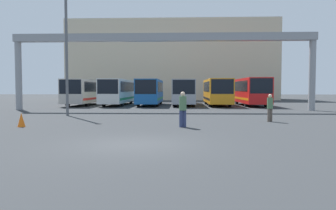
# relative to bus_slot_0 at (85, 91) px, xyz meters

# --- Properties ---
(ground_plane) EXTENTS (200.00, 200.00, 0.00)m
(ground_plane) POSITION_rel_bus_slot_0_xyz_m (9.97, -27.68, -1.77)
(ground_plane) COLOR #2D3033
(building_backdrop) EXTENTS (37.29, 12.00, 14.10)m
(building_backdrop) POSITION_rel_bus_slot_0_xyz_m (9.97, 22.93, 5.28)
(building_backdrop) COLOR beige
(building_backdrop) RESTS_ON ground
(overhead_gantry) EXTENTS (27.97, 0.80, 7.10)m
(overhead_gantry) POSITION_rel_bus_slot_0_xyz_m (9.97, -8.89, 4.18)
(overhead_gantry) COLOR gray
(overhead_gantry) RESTS_ON ground
(bus_slot_0) EXTENTS (2.59, 10.73, 3.06)m
(bus_slot_0) POSITION_rel_bus_slot_0_xyz_m (0.00, 0.00, 0.00)
(bus_slot_0) COLOR beige
(bus_slot_0) RESTS_ON ground
(bus_slot_1) EXTENTS (2.44, 11.53, 3.08)m
(bus_slot_1) POSITION_rel_bus_slot_0_xyz_m (3.99, 0.40, 0.01)
(bus_slot_1) COLOR silver
(bus_slot_1) RESTS_ON ground
(bus_slot_2) EXTENTS (2.48, 10.26, 3.05)m
(bus_slot_2) POSITION_rel_bus_slot_0_xyz_m (7.97, -0.24, -0.01)
(bus_slot_2) COLOR #1959A5
(bus_slot_2) RESTS_ON ground
(bus_slot_3) EXTENTS (2.57, 12.39, 3.03)m
(bus_slot_3) POSITION_rel_bus_slot_0_xyz_m (11.96, 0.83, -0.02)
(bus_slot_3) COLOR #999EA5
(bus_slot_3) RESTS_ON ground
(bus_slot_4) EXTENTS (2.57, 10.40, 3.09)m
(bus_slot_4) POSITION_rel_bus_slot_0_xyz_m (15.95, -0.17, 0.02)
(bus_slot_4) COLOR orange
(bus_slot_4) RESTS_ON ground
(bus_slot_5) EXTENTS (2.56, 10.77, 3.19)m
(bus_slot_5) POSITION_rel_bus_slot_0_xyz_m (19.94, 0.02, 0.07)
(bus_slot_5) COLOR red
(bus_slot_5) RESTS_ON ground
(pedestrian_mid_left) EXTENTS (0.35, 0.35, 1.68)m
(pedestrian_mid_left) POSITION_rel_bus_slot_0_xyz_m (17.13, -19.23, -0.87)
(pedestrian_mid_left) COLOR brown
(pedestrian_mid_left) RESTS_ON ground
(pedestrian_near_center) EXTENTS (0.39, 0.39, 1.85)m
(pedestrian_near_center) POSITION_rel_bus_slot_0_xyz_m (11.81, -22.27, -0.78)
(pedestrian_near_center) COLOR navy
(pedestrian_near_center) RESTS_ON ground
(traffic_cone) EXTENTS (0.40, 0.40, 0.74)m
(traffic_cone) POSITION_rel_bus_slot_0_xyz_m (3.30, -22.53, -1.40)
(traffic_cone) COLOR orange
(traffic_cone) RESTS_ON ground
(lamp_post) EXTENTS (0.36, 0.36, 8.82)m
(lamp_post) POSITION_rel_bus_slot_0_xyz_m (3.25, -15.41, 3.01)
(lamp_post) COLOR #595B60
(lamp_post) RESTS_ON ground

